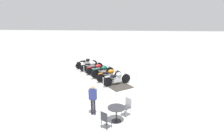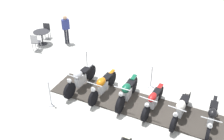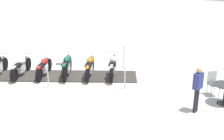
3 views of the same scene
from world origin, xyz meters
TOP-DOWN VIEW (x-y plane):
  - ground_plane at (0.00, 0.00)m, footprint 80.00×80.00m
  - display_platform at (0.00, 0.00)m, footprint 5.69×7.13m
  - motorcycle_chrome at (1.62, -2.20)m, footprint 2.01×1.31m
  - motorcycle_copper at (0.98, -1.31)m, footprint 1.93×1.30m
  - motorcycle_forest at (0.34, -0.43)m, footprint 1.80×1.36m
  - motorcycle_maroon at (-0.29, 0.46)m, footprint 1.83×1.20m
  - motorcycle_cream at (-0.92, 1.35)m, footprint 1.98×1.25m
  - stanchion_left_mid at (-1.19, -0.85)m, footprint 0.29×0.29m
  - stanchion_left_front at (0.69, -3.50)m, footprint 0.31×0.31m
  - stanchion_right_rear at (-0.69, 3.50)m, footprint 0.31×0.31m
  - stanchion_right_front at (3.08, -1.80)m, footprint 0.30×0.30m
  - info_placard at (1.41, 1.28)m, footprint 0.38×0.41m
  - cafe_chair_near_table at (2.31, -6.66)m, footprint 0.56×0.56m
  - bystander_person at (0.51, -6.69)m, footprint 0.41×0.24m

SIDE VIEW (x-z plane):
  - ground_plane at x=0.00m, z-range 0.00..0.00m
  - display_platform at x=0.00m, z-range 0.00..0.04m
  - info_placard at x=1.41m, z-range -0.04..0.17m
  - stanchion_left_front at x=0.69m, z-range -0.17..0.85m
  - stanchion_left_mid at x=-1.19m, z-range -0.15..0.90m
  - stanchion_right_rear at x=-0.69m, z-range -0.18..0.95m
  - stanchion_right_front at x=3.08m, z-range -0.16..0.97m
  - motorcycle_maroon at x=-0.29m, z-range 0.02..0.91m
  - motorcycle_cream at x=-0.92m, z-range 0.03..0.95m
  - motorcycle_forest at x=0.34m, z-range 0.00..1.05m
  - motorcycle_copper at x=0.98m, z-range 0.05..1.01m
  - motorcycle_chrome at x=1.62m, z-range 0.03..1.07m
  - cafe_chair_near_table at x=2.31m, z-range 0.08..1.07m
  - bystander_person at x=0.51m, z-range 0.17..1.86m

